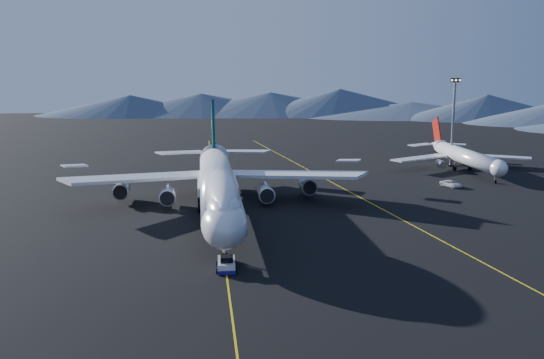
{
  "coord_description": "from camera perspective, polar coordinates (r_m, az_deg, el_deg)",
  "views": [
    {
      "loc": [
        -3.02,
        -108.72,
        27.3
      ],
      "look_at": [
        10.17,
        2.19,
        6.0
      ],
      "focal_mm": 40.0,
      "sensor_mm": 36.0,
      "label": 1
    }
  ],
  "objects": [
    {
      "name": "taxiway_line_side",
      "position": [
        126.22,
        8.55,
        -1.81
      ],
      "size": [
        28.08,
        198.09,
        0.01
      ],
      "primitive_type": "cube",
      "rotation": [
        0.0,
        0.0,
        0.14
      ],
      "color": "yellow",
      "rests_on": "ground"
    },
    {
      "name": "floodlight_mast",
      "position": [
        170.79,
        16.67,
        5.21
      ],
      "size": [
        2.93,
        2.2,
        23.7
      ],
      "rotation": [
        0.0,
        0.0,
        0.14
      ],
      "color": "black",
      "rests_on": "ground"
    },
    {
      "name": "pushback_tug",
      "position": [
        82.7,
        -4.31,
        -8.03
      ],
      "size": [
        2.9,
        4.89,
        2.1
      ],
      "rotation": [
        0.0,
        0.0,
        -0.03
      ],
      "color": "silver",
      "rests_on": "ground"
    },
    {
      "name": "service_van",
      "position": [
        142.67,
        16.52,
        -0.39
      ],
      "size": [
        4.31,
        5.83,
        1.47
      ],
      "primitive_type": "imported",
      "rotation": [
        0.0,
        0.0,
        0.4
      ],
      "color": "silver",
      "rests_on": "ground"
    },
    {
      "name": "boeing_747",
      "position": [
        110.9,
        -5.09,
        -0.42
      ],
      "size": [
        59.62,
        72.43,
        19.37
      ],
      "color": "silver",
      "rests_on": "ground"
    },
    {
      "name": "ground",
      "position": [
        112.14,
        -5.04,
        -3.34
      ],
      "size": [
        500.0,
        500.0,
        0.0
      ],
      "primitive_type": "plane",
      "color": "black",
      "rests_on": "ground"
    },
    {
      "name": "taxiway_line_main",
      "position": [
        112.14,
        -5.04,
        -3.33
      ],
      "size": [
        0.25,
        220.0,
        0.01
      ],
      "primitive_type": "cube",
      "color": "yellow",
      "rests_on": "ground"
    },
    {
      "name": "second_jet",
      "position": [
        165.3,
        17.59,
        2.11
      ],
      "size": [
        38.76,
        43.79,
        12.46
      ],
      "rotation": [
        0.0,
        0.0,
        0.18
      ],
      "color": "silver",
      "rests_on": "ground"
    }
  ]
}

